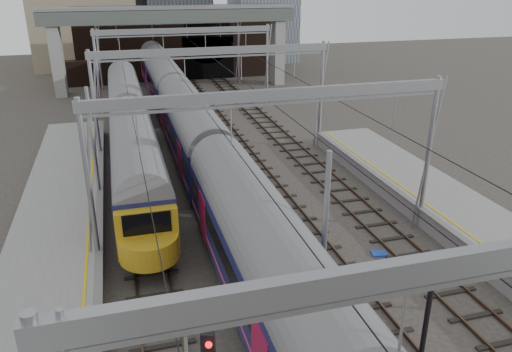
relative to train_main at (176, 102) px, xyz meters
name	(u,v)px	position (x,y,z in m)	size (l,w,h in m)	color
platform_left	(37,352)	(-8.18, -26.09, -2.02)	(4.32, 55.00, 1.12)	gray
tracks	(239,191)	(2.00, -13.59, -2.56)	(14.40, 80.00, 0.22)	#4C3828
overhead_line	(215,67)	(2.00, -7.10, 3.99)	(16.80, 80.00, 8.00)	gray
retaining_wall	(178,44)	(3.40, 23.34, 1.75)	(28.00, 2.75, 9.00)	black
overbridge	(171,25)	(2.00, 17.41, 4.69)	(28.00, 3.00, 9.25)	gray
train_main	(176,102)	(0.00, 0.00, 0.00)	(2.95, 68.16, 5.02)	black
train_second	(130,126)	(-4.00, -5.79, -0.12)	(2.76, 31.94, 4.76)	black
signal_near_centre	(430,309)	(3.70, -30.63, 0.59)	(0.39, 0.47, 5.04)	black
equip_cover_a	(270,309)	(0.37, -25.37, -2.53)	(0.85, 0.60, 0.10)	#193FBD
equip_cover_b	(224,221)	(0.21, -17.34, -2.53)	(0.75, 0.53, 0.09)	#193FBD
equip_cover_c	(379,254)	(6.68, -22.71, -2.54)	(0.72, 0.51, 0.09)	#193FBD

